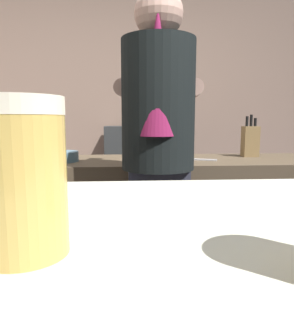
{
  "coord_description": "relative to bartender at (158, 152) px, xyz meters",
  "views": [
    {
      "loc": [
        -0.0,
        -1.38,
        1.16
      ],
      "look_at": [
        0.04,
        -0.75,
        1.07
      ],
      "focal_mm": 34.14,
      "sensor_mm": 36.0,
      "label": 1
    }
  ],
  "objects": [
    {
      "name": "prep_counter",
      "position": [
        0.19,
        0.46,
        -0.55
      ],
      "size": [
        2.1,
        0.6,
        0.92
      ],
      "primitive_type": "cube",
      "color": "#4F402F",
      "rests_on": "ground"
    },
    {
      "name": "wall_back",
      "position": [
        -0.16,
        2.08,
        0.34
      ],
      "size": [
        5.2,
        0.1,
        2.7
      ],
      "primitive_type": "cube",
      "color": "gray",
      "rests_on": "ground"
    },
    {
      "name": "chefs_knife",
      "position": [
        0.28,
        0.41,
        -0.09
      ],
      "size": [
        0.23,
        0.12,
        0.01
      ],
      "primitive_type": "cube",
      "rotation": [
        0.0,
        0.0,
        -0.39
      ],
      "color": "silver",
      "rests_on": "prep_counter"
    },
    {
      "name": "back_shelf",
      "position": [
        0.03,
        1.8,
        -0.46
      ],
      "size": [
        0.76,
        0.36,
        1.1
      ],
      "primitive_type": "cube",
      "color": "#323435",
      "rests_on": "ground"
    },
    {
      "name": "pint_glass_near",
      "position": [
        -0.24,
        -1.22,
        0.1
      ],
      "size": [
        0.08,
        0.08,
        0.13
      ],
      "color": "#D9B056",
      "rests_on": "bar_counter"
    },
    {
      "name": "knife_block",
      "position": [
        0.67,
        0.57,
        0.01
      ],
      "size": [
        0.1,
        0.08,
        0.28
      ],
      "color": "olive",
      "rests_on": "prep_counter"
    },
    {
      "name": "mixing_bowl",
      "position": [
        -0.54,
        0.4,
        -0.06
      ],
      "size": [
        0.21,
        0.21,
        0.06
      ],
      "primitive_type": "cylinder",
      "color": "slate",
      "rests_on": "prep_counter"
    },
    {
      "name": "bottle_vinegar",
      "position": [
        -0.1,
        1.86,
        0.19
      ],
      "size": [
        0.07,
        0.07,
        0.27
      ],
      "color": "black",
      "rests_on": "back_shelf"
    },
    {
      "name": "bottle_olive_oil",
      "position": [
        0.34,
        1.75,
        0.16
      ],
      "size": [
        0.06,
        0.06,
        0.19
      ],
      "color": "red",
      "rests_on": "back_shelf"
    },
    {
      "name": "bartender",
      "position": [
        0.0,
        0.0,
        0.0
      ],
      "size": [
        0.46,
        0.53,
        1.74
      ],
      "rotation": [
        0.0,
        0.0,
        1.43
      ],
      "color": "#323341",
      "rests_on": "ground"
    }
  ]
}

